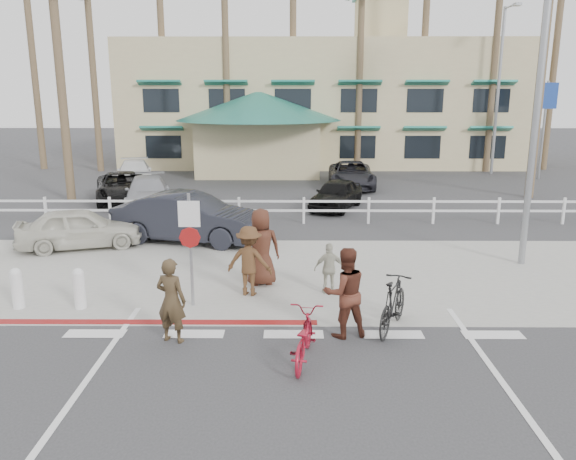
{
  "coord_description": "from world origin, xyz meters",
  "views": [
    {
      "loc": [
        -0.03,
        -9.85,
        4.72
      ],
      "look_at": [
        -0.13,
        3.36,
        1.5
      ],
      "focal_mm": 35.0,
      "sensor_mm": 36.0,
      "label": 1
    }
  ],
  "objects_px": {
    "sign_post": "(191,244)",
    "car_white_sedan": "(189,218)",
    "bike_red": "(303,338)",
    "bike_black": "(393,304)",
    "car_red_compact": "(80,228)"
  },
  "relations": [
    {
      "from": "sign_post",
      "to": "car_white_sedan",
      "type": "distance_m",
      "value": 5.82
    },
    {
      "from": "sign_post",
      "to": "car_white_sedan",
      "type": "height_order",
      "value": "sign_post"
    },
    {
      "from": "bike_black",
      "to": "car_red_compact",
      "type": "bearing_deg",
      "value": -10.95
    },
    {
      "from": "bike_red",
      "to": "sign_post",
      "type": "bearing_deg",
      "value": -38.93
    },
    {
      "from": "bike_red",
      "to": "bike_black",
      "type": "height_order",
      "value": "bike_black"
    },
    {
      "from": "bike_black",
      "to": "car_white_sedan",
      "type": "bearing_deg",
      "value": -27.68
    },
    {
      "from": "sign_post",
      "to": "bike_black",
      "type": "bearing_deg",
      "value": -17.15
    },
    {
      "from": "bike_red",
      "to": "car_white_sedan",
      "type": "xyz_separation_m",
      "value": [
        -3.55,
        8.42,
        0.34
      ]
    },
    {
      "from": "car_white_sedan",
      "to": "car_red_compact",
      "type": "distance_m",
      "value": 3.38
    },
    {
      "from": "sign_post",
      "to": "car_white_sedan",
      "type": "bearing_deg",
      "value": 100.77
    },
    {
      "from": "bike_red",
      "to": "car_white_sedan",
      "type": "relative_size",
      "value": 0.36
    },
    {
      "from": "car_white_sedan",
      "to": "car_red_compact",
      "type": "bearing_deg",
      "value": 117.19
    },
    {
      "from": "bike_red",
      "to": "car_white_sedan",
      "type": "height_order",
      "value": "car_white_sedan"
    },
    {
      "from": "bike_red",
      "to": "bike_black",
      "type": "distance_m",
      "value": 2.33
    },
    {
      "from": "sign_post",
      "to": "car_white_sedan",
      "type": "relative_size",
      "value": 0.6
    }
  ]
}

